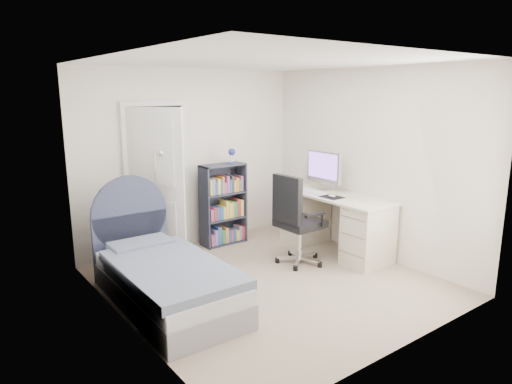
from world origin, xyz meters
TOP-DOWN VIEW (x-y plane):
  - room_shell at (0.00, 0.00)m, footprint 3.50×3.70m
  - door at (-0.66, 1.56)m, footprint 0.92×0.69m
  - bed at (-1.21, 0.26)m, footprint 0.98×2.01m
  - nightstand at (-1.10, 1.37)m, footprint 0.44×0.44m
  - floor_lamp at (-0.72, 1.37)m, footprint 0.21×0.21m
  - bookcase at (0.34, 1.50)m, footprint 0.66×0.28m
  - desk at (1.37, 0.28)m, footprint 0.66×1.66m
  - office_chair at (0.61, 0.24)m, footprint 0.60×0.62m

SIDE VIEW (x-z plane):
  - bed at x=-1.21m, z-range -0.34..0.89m
  - nightstand at x=-1.10m, z-range 0.10..0.74m
  - desk at x=1.37m, z-range -0.24..1.12m
  - bookcase at x=0.34m, z-range -0.16..1.24m
  - floor_lamp at x=-0.72m, z-range -0.14..1.34m
  - office_chair at x=0.61m, z-range 0.06..1.24m
  - door at x=-0.66m, z-range 0.00..2.06m
  - room_shell at x=0.00m, z-range -0.05..2.55m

